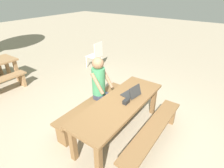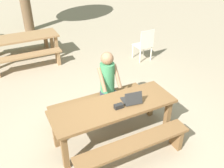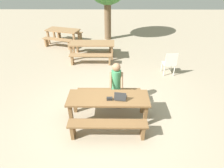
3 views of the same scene
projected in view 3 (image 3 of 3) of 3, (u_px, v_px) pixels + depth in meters
The scene contains 14 objects.
ground_plane at pixel (108, 118), 5.23m from camera, with size 30.00×30.00×0.00m, color tan.
picnic_table_front at pixel (108, 100), 4.90m from camera, with size 2.11×0.72×0.71m.
bench_near at pixel (108, 126), 4.47m from camera, with size 1.89×0.30×0.46m.
bench_far at pixel (109, 94), 5.61m from camera, with size 1.89×0.30×0.46m.
laptop at pixel (120, 97), 4.77m from camera, with size 0.34×0.33×0.23m.
small_pouch at pixel (110, 99), 4.74m from camera, with size 0.15×0.08×0.07m.
person_seated at pixel (116, 82), 5.33m from camera, with size 0.38×0.39×1.35m.
plastic_chair at pixel (170, 63), 7.04m from camera, with size 0.45×0.45×0.92m.
picnic_table_mid at pixel (92, 45), 8.29m from camera, with size 1.98×0.75×0.71m.
bench_mid_south at pixel (91, 57), 7.87m from camera, with size 1.78×0.30×0.44m.
bench_mid_north at pixel (94, 45), 9.02m from camera, with size 1.78×0.30×0.44m.
picnic_table_rear at pixel (63, 32), 9.84m from camera, with size 1.85×1.20×0.75m.
bench_rear_south at pixel (57, 41), 9.49m from camera, with size 1.55×0.72×0.46m.
bench_rear_north at pixel (69, 34), 10.51m from camera, with size 1.55×0.72×0.46m.
Camera 3 is at (0.13, -3.90, 3.60)m, focal length 30.13 mm.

